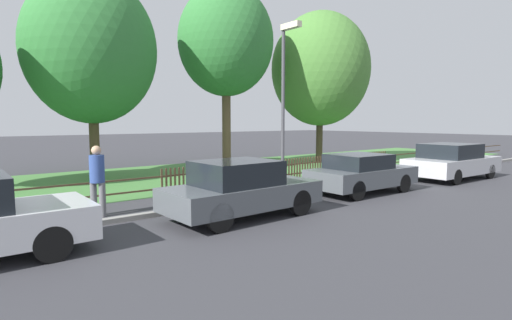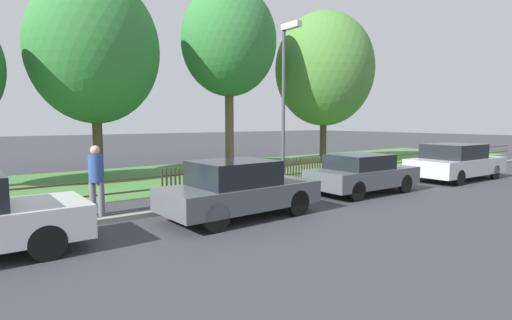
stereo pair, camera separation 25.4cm
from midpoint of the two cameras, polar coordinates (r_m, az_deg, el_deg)
The scene contains 13 objects.
ground_plane at distance 14.35m, azimuth 13.38°, elevation -3.84°, with size 120.00×120.00×0.00m, color #38383D.
kerb_stone at distance 14.40m, azimuth 13.08°, elevation -3.56°, with size 39.12×0.20×0.12m, color gray.
grass_strip at distance 19.05m, azimuth -1.66°, elevation -1.35°, with size 39.12×8.10×0.01m, color #477F3D.
park_fence at distance 15.90m, azimuth 6.77°, elevation -1.25°, with size 39.12×0.05×0.86m.
parked_car_black_saloon at distance 9.59m, azimuth -1.78°, elevation -4.14°, with size 3.90×1.80×1.38m.
parked_car_navy_estate at distance 13.23m, azimuth 15.41°, elevation -1.85°, with size 3.77×1.77×1.26m.
parked_car_red_compact at distance 17.61m, azimuth 26.96°, elevation -0.24°, with size 4.40×2.00×1.42m.
covered_motorcycle at distance 13.16m, azimuth -2.92°, elevation -1.83°, with size 2.08×0.84×0.99m.
tree_behind_motorcycle at distance 17.91m, azimuth -21.73°, elevation 14.39°, with size 5.18×5.18×8.16m.
tree_mid_park at distance 19.83m, azimuth -3.51°, elevation 16.52°, with size 4.54×4.54×8.71m.
tree_far_left at distance 22.54m, azimuth 10.05°, elevation 12.65°, with size 5.34×5.34×8.19m.
pedestrian_by_lamp at distance 10.42m, azimuth -21.23°, elevation -2.18°, with size 0.49×0.49×1.73m.
street_lamp at distance 13.00m, azimuth 4.83°, elevation 10.36°, with size 0.20×0.79×5.36m.
Camera 2 is at (-10.82, -9.08, 2.33)m, focal length 28.00 mm.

